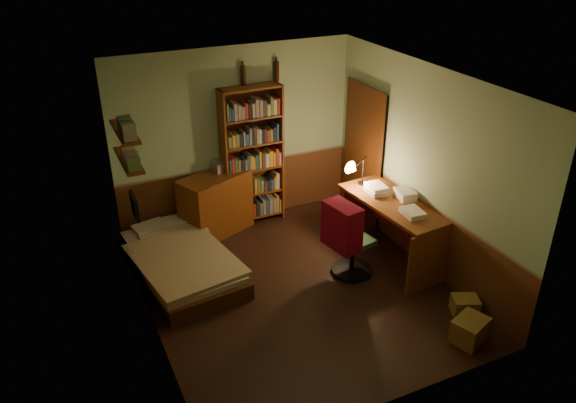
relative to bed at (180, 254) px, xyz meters
name	(u,v)px	position (x,y,z in m)	size (l,w,h in m)	color
floor	(297,289)	(1.19, -0.95, -0.30)	(3.50, 4.00, 0.02)	black
ceiling	(298,81)	(1.19, -0.95, 2.32)	(3.50, 4.00, 0.02)	silver
wall_back	(236,138)	(1.19, 1.06, 1.01)	(3.50, 0.02, 2.60)	#93B389
wall_left	(142,228)	(-0.57, -0.95, 1.01)	(0.02, 4.00, 2.60)	#93B389
wall_right	(424,168)	(2.95, -0.95, 1.01)	(0.02, 4.00, 2.60)	#93B389
wall_front	(401,291)	(1.19, -2.96, 1.01)	(3.50, 0.02, 2.60)	#93B389
doorway	(364,155)	(2.91, 0.35, 0.71)	(0.06, 0.90, 2.00)	black
door_trim	(362,155)	(2.88, 0.35, 0.71)	(0.02, 0.98, 2.08)	#391C09
bed	(180,254)	(0.00, 0.00, 0.00)	(1.04, 1.95, 0.58)	#7F8955
dresser	(216,204)	(0.76, 0.82, 0.16)	(1.00, 0.50, 0.89)	#633011
mini_stereo	(222,166)	(0.93, 0.94, 0.68)	(0.27, 0.21, 0.15)	#B2B2B7
bookshelf	(252,157)	(1.37, 0.90, 0.74)	(0.88, 0.27, 2.06)	#633011
bottle_left	(243,75)	(1.32, 1.01, 1.91)	(0.07, 0.07, 0.27)	black
bottle_right	(276,71)	(1.81, 1.01, 1.91)	(0.07, 0.07, 0.28)	black
desk	(391,230)	(2.63, -0.84, 0.14)	(0.66, 1.59, 0.85)	#633011
paper_stack	(405,194)	(2.81, -0.82, 0.62)	(0.21, 0.29, 0.12)	silver
desk_lamp	(363,166)	(2.54, -0.21, 0.83)	(0.16, 0.16, 0.54)	black
office_chair	(353,242)	(1.99, -0.92, 0.16)	(0.45, 0.39, 0.90)	#285533
red_jacket	(332,187)	(1.77, -0.72, 0.90)	(0.27, 0.49, 0.58)	maroon
wall_shelf_lower	(129,160)	(-0.45, 0.15, 1.31)	(0.20, 0.90, 0.03)	#633011
wall_shelf_upper	(125,132)	(-0.45, 0.15, 1.66)	(0.20, 0.90, 0.03)	#633011
framed_picture	(134,206)	(-0.53, -0.35, 0.96)	(0.04, 0.32, 0.26)	black
cardboard_box_a	(470,330)	(2.47, -2.59, -0.15)	(0.37, 0.30, 0.28)	olive
cardboard_box_b	(465,306)	(2.75, -2.20, -0.19)	(0.29, 0.24, 0.21)	olive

